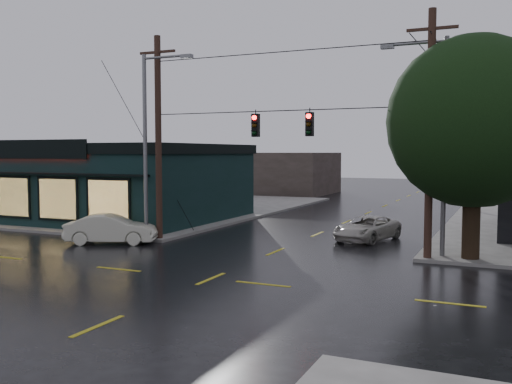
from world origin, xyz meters
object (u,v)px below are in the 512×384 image
at_px(utility_pole_ne, 427,261).
at_px(sedan_cream, 111,229).
at_px(corner_tree, 474,122).
at_px(suv_silver, 367,228).
at_px(utility_pole_nw, 160,241).

distance_m(utility_pole_ne, sedan_cream, 14.77).
relative_size(corner_tree, utility_pole_ne, 0.88).
bearing_deg(utility_pole_ne, suv_silver, 128.51).
bearing_deg(corner_tree, sedan_cream, -172.26).
height_order(corner_tree, utility_pole_ne, corner_tree).
distance_m(sedan_cream, suv_silver, 12.70).
distance_m(utility_pole_nw, suv_silver, 10.47).
xyz_separation_m(utility_pole_nw, suv_silver, (9.46, 4.45, 0.61)).
bearing_deg(utility_pole_nw, utility_pole_ne, 0.00).
distance_m(corner_tree, utility_pole_ne, 5.89).
bearing_deg(utility_pole_ne, sedan_cream, -173.34).
height_order(utility_pole_ne, sedan_cream, utility_pole_ne).
height_order(utility_pole_nw, utility_pole_ne, same).
relative_size(utility_pole_nw, utility_pole_ne, 1.00).
bearing_deg(utility_pole_ne, corner_tree, 17.23).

